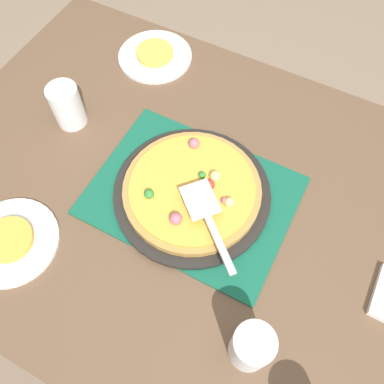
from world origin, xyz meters
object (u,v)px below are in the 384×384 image
plate_far_right (155,56)px  served_slice_left (9,239)px  pizza_server (208,218)px  served_slice_right (155,53)px  pizza_pan (192,193)px  cup_near (67,106)px  pizza (192,189)px  plate_near_left (11,242)px  cup_far (251,347)px

plate_far_right → served_slice_left: served_slice_left is taller
pizza_server → served_slice_right: bearing=-47.9°
pizza_pan → served_slice_right: served_slice_right is taller
served_slice_right → cup_near: bearing=76.0°
pizza_server → pizza: bearing=-41.7°
plate_near_left → cup_far: (-0.58, -0.04, 0.06)m
plate_near_left → served_slice_right: served_slice_right is taller
served_slice_left → served_slice_right: 0.67m
pizza → plate_near_left: (0.31, 0.30, -0.03)m
pizza → plate_far_right: size_ratio=1.50×
cup_near → cup_far: size_ratio=1.00×
pizza → served_slice_right: (0.32, -0.37, -0.02)m
pizza_pan → served_slice_left: bearing=44.0°
plate_far_right → served_slice_right: served_slice_right is taller
served_slice_left → plate_near_left: bearing=0.0°
cup_near → pizza_server: size_ratio=0.60×
pizza_pan → plate_near_left: (0.31, 0.30, -0.01)m
pizza_pan → cup_far: size_ratio=3.17×
pizza → cup_near: size_ratio=2.75×
pizza_pan → served_slice_right: 0.49m
pizza_pan → plate_near_left: pizza_pan is taller
plate_near_left → pizza_server: size_ratio=1.10×
pizza_pan → pizza: bearing=-174.2°
pizza_pan → plate_far_right: bearing=-49.2°
cup_far → served_slice_left: bearing=3.7°
plate_near_left → cup_near: (0.08, -0.36, 0.06)m
pizza_pan → pizza: (-0.00, -0.00, 0.02)m
plate_far_right → cup_near: (0.08, 0.31, 0.06)m
pizza_pan → plate_near_left: bearing=44.0°
plate_far_right → cup_far: 0.86m
served_slice_right → pizza_server: (-0.39, 0.43, 0.05)m
served_slice_left → cup_near: (0.08, -0.36, 0.04)m
plate_far_right → served_slice_left: bearing=90.6°
pizza_pan → served_slice_left: (0.31, 0.30, 0.01)m
plate_far_right → cup_near: size_ratio=1.83×
cup_near → served_slice_left: bearing=103.4°
cup_far → pizza_server: size_ratio=0.60×
plate_near_left → plate_far_right: bearing=-89.4°
pizza → plate_far_right: (0.32, -0.37, -0.03)m
pizza → served_slice_left: size_ratio=3.00×
cup_far → pizza_server: bearing=-46.1°
cup_near → plate_near_left: bearing=103.4°
pizza_server → cup_near: bearing=-14.5°
pizza → pizza_server: pizza_server is taller
pizza_pan → pizza_server: size_ratio=1.89×
pizza → served_slice_right: 0.49m
plate_far_right → cup_near: cup_near is taller
served_slice_right → pizza_server: 0.59m
cup_far → pizza: bearing=-45.0°
plate_near_left → served_slice_left: size_ratio=2.00×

